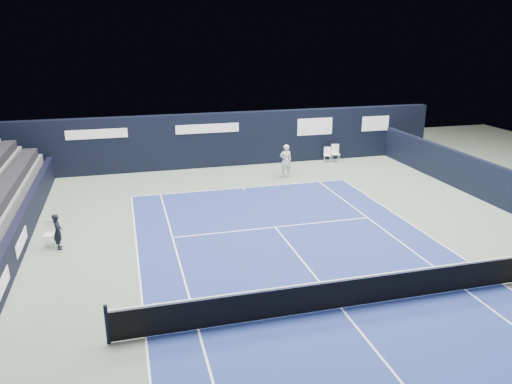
# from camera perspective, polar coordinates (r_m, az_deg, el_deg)

# --- Properties ---
(ground) EXTENTS (48.00, 48.00, 0.00)m
(ground) POSITION_cam_1_polar(r_m,az_deg,el_deg) (16.44, 6.79, -9.59)
(ground) COLOR #5A6B5F
(ground) RESTS_ON ground
(court_surface) EXTENTS (10.97, 23.77, 0.01)m
(court_surface) POSITION_cam_1_polar(r_m,az_deg,el_deg) (14.84, 9.70, -12.97)
(court_surface) COLOR navy
(court_surface) RESTS_ON ground
(enclosure_wall_right) EXTENTS (0.30, 22.00, 1.80)m
(enclosure_wall_right) POSITION_cam_1_polar(r_m,az_deg,el_deg) (24.69, 26.49, 0.35)
(enclosure_wall_right) COLOR black
(enclosure_wall_right) RESTS_ON ground
(folding_chair_back_a) EXTENTS (0.49, 0.48, 0.89)m
(folding_chair_back_a) POSITION_cam_1_polar(r_m,az_deg,el_deg) (30.48, 8.15, 4.39)
(folding_chair_back_a) COLOR white
(folding_chair_back_a) RESTS_ON ground
(folding_chair_back_b) EXTENTS (0.55, 0.54, 1.07)m
(folding_chair_back_b) POSITION_cam_1_polar(r_m,az_deg,el_deg) (30.52, 9.05, 4.55)
(folding_chair_back_b) COLOR silver
(folding_chair_back_b) RESTS_ON ground
(line_judge_chair) EXTENTS (0.50, 0.48, 0.99)m
(line_judge_chair) POSITION_cam_1_polar(r_m,az_deg,el_deg) (19.81, -22.45, -4.18)
(line_judge_chair) COLOR white
(line_judge_chair) RESTS_ON ground
(line_judge) EXTENTS (0.40, 0.54, 1.34)m
(line_judge) POSITION_cam_1_polar(r_m,az_deg,el_deg) (19.40, -21.71, -4.22)
(line_judge) COLOR black
(line_judge) RESTS_ON ground
(court_markings) EXTENTS (11.03, 23.83, 0.00)m
(court_markings) POSITION_cam_1_polar(r_m,az_deg,el_deg) (14.84, 9.70, -12.95)
(court_markings) COLOR white
(court_markings) RESTS_ON court_surface
(tennis_net) EXTENTS (12.90, 0.10, 1.10)m
(tennis_net) POSITION_cam_1_polar(r_m,az_deg,el_deg) (14.59, 9.80, -11.27)
(tennis_net) COLOR black
(tennis_net) RESTS_ON ground
(back_sponsor_wall) EXTENTS (26.00, 0.63, 3.10)m
(back_sponsor_wall) POSITION_cam_1_polar(r_m,az_deg,el_deg) (29.15, -3.67, 6.01)
(back_sponsor_wall) COLOR black
(back_sponsor_wall) RESTS_ON ground
(side_barrier_left) EXTENTS (0.33, 22.00, 1.20)m
(side_barrier_left) POSITION_cam_1_polar(r_m,az_deg,el_deg) (19.18, -25.73, -5.23)
(side_barrier_left) COLOR black
(side_barrier_left) RESTS_ON ground
(tennis_player) EXTENTS (0.67, 0.84, 1.78)m
(tennis_player) POSITION_cam_1_polar(r_m,az_deg,el_deg) (26.99, 3.41, 3.60)
(tennis_player) COLOR silver
(tennis_player) RESTS_ON ground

